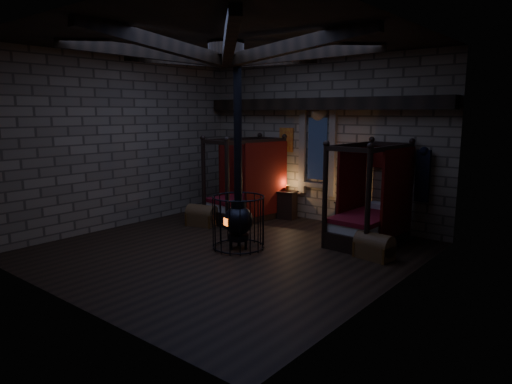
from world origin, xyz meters
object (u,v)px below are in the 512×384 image
Objects in this scene: trunk_left at (202,216)px; trunk_right at (374,247)px; stove at (238,218)px; bed_left at (247,199)px; bed_right at (370,218)px.

trunk_left reaches higher than trunk_right.
stove is (2.03, -0.91, 0.42)m from trunk_left.
bed_right is (3.52, 0.04, 0.00)m from bed_left.
trunk_left is at bearing -159.35° from bed_right.
trunk_right is (4.12, -1.01, -0.30)m from bed_left.
stove is at bearing -128.47° from bed_right.
trunk_left is 2.26m from stove.
stove is (1.61, -2.19, 0.12)m from bed_left.
stove reaches higher than bed_left.
bed_left is 4.25m from trunk_right.
trunk_right is at bearing 44.52° from stove.
stove is at bearing -38.03° from trunk_left.
trunk_right is (4.55, 0.28, -0.01)m from trunk_left.
bed_right is at bearing 9.65° from bed_left.
stove reaches higher than trunk_left.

